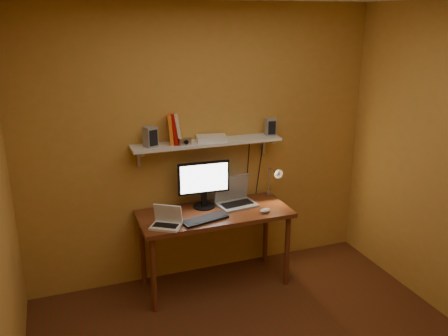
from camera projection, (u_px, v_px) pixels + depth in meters
name	position (u px, v px, depth m)	size (l,w,h in m)	color
room	(279.00, 207.00, 3.04)	(3.44, 3.24, 2.64)	#582516
desk	(215.00, 220.00, 4.38)	(1.40, 0.60, 0.75)	brown
wall_shelf	(207.00, 143.00, 4.34)	(1.40, 0.25, 0.21)	silver
monitor	(204.00, 182.00, 4.40)	(0.49, 0.22, 0.44)	black
laptop	(235.00, 197.00, 4.52)	(0.39, 0.30, 0.27)	gray
netbook	(167.00, 221.00, 4.05)	(0.30, 0.28, 0.19)	white
keyboard	(205.00, 219.00, 4.17)	(0.42, 0.14, 0.02)	black
mouse	(265.00, 210.00, 4.34)	(0.11, 0.07, 0.04)	white
desk_lamp	(274.00, 178.00, 4.62)	(0.09, 0.23, 0.38)	silver
speaker_left	(150.00, 137.00, 4.13)	(0.10, 0.10, 0.18)	gray
speaker_right	(270.00, 127.00, 4.53)	(0.09, 0.09, 0.16)	gray
books	(174.00, 130.00, 4.22)	(0.16, 0.18, 0.25)	orange
shelf_camera	(185.00, 142.00, 4.19)	(0.12, 0.06, 0.07)	silver
router	(212.00, 138.00, 4.35)	(0.27, 0.18, 0.05)	white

